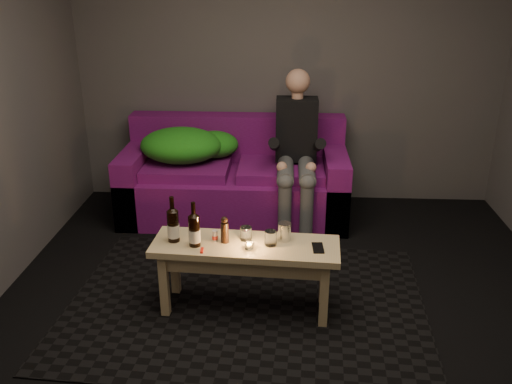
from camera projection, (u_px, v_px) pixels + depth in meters
The scene contains 17 objects.
floor at pixel (284, 330), 3.46m from camera, with size 4.50×4.50×0.00m, color black.
room at pixel (290, 58), 3.27m from camera, with size 4.50×4.50×4.50m.
rug at pixel (247, 303), 3.73m from camera, with size 2.42×1.76×0.01m, color black.
sofa at pixel (235, 181), 5.05m from camera, with size 2.03×0.91×0.87m.
green_blanket at pixel (187, 145), 4.93m from camera, with size 0.89×0.61×0.30m.
person at pixel (296, 148), 4.72m from camera, with size 0.37×0.84×1.36m.
coffee_table at pixel (246, 256), 3.53m from camera, with size 1.23×0.46×0.50m.
beer_bottle_a at pixel (173, 225), 3.49m from camera, with size 0.08×0.08×0.31m.
beer_bottle_b at pixel (194, 230), 3.43m from camera, with size 0.08×0.08×0.30m.
salt_shaker at pixel (215, 236), 3.52m from camera, with size 0.04×0.04×0.08m, color silver.
pepper_mill at pixel (225, 233), 3.49m from camera, with size 0.05×0.05×0.14m, color black.
tumbler_back at pixel (246, 233), 3.53m from camera, with size 0.08×0.08×0.09m, color white.
tealight at pixel (249, 246), 3.42m from camera, with size 0.05×0.05×0.04m.
tumbler_front at pixel (271, 238), 3.46m from camera, with size 0.08×0.08×0.10m, color white.
steel_cup at pixel (284, 232), 3.53m from camera, with size 0.09×0.09×0.12m, color #BABEC1.
smartphone at pixel (318, 248), 3.43m from camera, with size 0.07×0.14×0.01m, color black.
red_lighter at pixel (202, 250), 3.40m from camera, with size 0.02×0.07×0.01m, color red.
Camera 1 is at (-0.02, -2.87, 2.12)m, focal length 38.00 mm.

